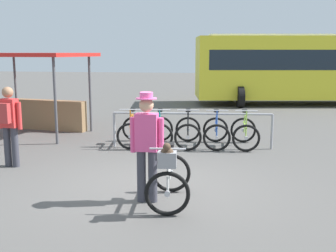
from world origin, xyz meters
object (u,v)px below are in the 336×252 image
(racked_bike_lime, at_px, (245,132))
(pedestrian_with_backpack, at_px, (9,122))
(bus_distant, at_px, (309,65))
(market_stall, at_px, (40,85))
(racked_bike_teal, at_px, (160,131))
(person_with_featured_bike, at_px, (147,143))
(racked_bike_blue, at_px, (216,132))
(racked_bike_orange, at_px, (132,131))
(racked_bike_black, at_px, (188,132))
(featured_bicycle, at_px, (169,175))

(racked_bike_lime, relative_size, pedestrian_with_backpack, 0.70)
(bus_distant, height_order, market_stall, bus_distant)
(racked_bike_teal, distance_m, racked_bike_lime, 2.10)
(person_with_featured_bike, bearing_deg, pedestrian_with_backpack, 154.71)
(racked_bike_blue, xyz_separation_m, bus_distant, (3.67, 9.25, 1.37))
(racked_bike_orange, distance_m, racked_bike_black, 1.40)
(racked_bike_orange, distance_m, person_with_featured_bike, 4.05)
(racked_bike_teal, height_order, racked_bike_black, same)
(racked_bike_black, height_order, bus_distant, bus_distant)
(racked_bike_black, relative_size, pedestrian_with_backpack, 0.71)
(featured_bicycle, bearing_deg, racked_bike_teal, 102.23)
(person_with_featured_bike, distance_m, bus_distant, 14.04)
(racked_bike_lime, height_order, featured_bicycle, featured_bicycle)
(racked_bike_lime, bearing_deg, person_with_featured_bike, -111.30)
(racked_bike_blue, bearing_deg, bus_distant, 68.35)
(racked_bike_teal, bearing_deg, market_stall, 162.43)
(racked_bike_teal, bearing_deg, racked_bike_black, 4.97)
(racked_bike_teal, xyz_separation_m, racked_bike_lime, (2.09, 0.18, -0.00))
(racked_bike_orange, relative_size, racked_bike_lime, 1.04)
(market_stall, bearing_deg, person_with_featured_bike, -50.08)
(racked_bike_black, bearing_deg, featured_bicycle, -87.54)
(racked_bike_orange, distance_m, racked_bike_teal, 0.70)
(racked_bike_lime, xyz_separation_m, person_with_featured_bike, (-1.59, -4.07, 0.58))
(person_with_featured_bike, height_order, market_stall, market_stall)
(racked_bike_black, distance_m, pedestrian_with_backpack, 4.20)
(racked_bike_lime, bearing_deg, bus_distant, 72.06)
(racked_bike_lime, height_order, pedestrian_with_backpack, pedestrian_with_backpack)
(racked_bike_blue, height_order, bus_distant, bus_distant)
(racked_bike_teal, height_order, market_stall, market_stall)
(racked_bike_teal, distance_m, racked_bike_black, 0.70)
(racked_bike_teal, distance_m, racked_bike_blue, 1.40)
(market_stall, bearing_deg, racked_bike_orange, -22.26)
(racked_bike_orange, bearing_deg, bus_distant, 58.57)
(racked_bike_blue, height_order, featured_bicycle, featured_bicycle)
(pedestrian_with_backpack, bearing_deg, person_with_featured_bike, -25.29)
(bus_distant, bearing_deg, featured_bicycle, -107.39)
(pedestrian_with_backpack, bearing_deg, featured_bicycle, -24.84)
(racked_bike_blue, relative_size, racked_bike_lime, 1.02)
(racked_bike_orange, xyz_separation_m, racked_bike_lime, (2.79, 0.24, 0.00))
(pedestrian_with_backpack, bearing_deg, market_stall, 106.71)
(person_with_featured_bike, distance_m, pedestrian_with_backpack, 3.50)
(pedestrian_with_backpack, distance_m, market_stall, 3.76)
(racked_bike_black, bearing_deg, person_with_featured_bike, -92.77)
(racked_bike_teal, distance_m, person_with_featured_bike, 3.96)
(racked_bike_lime, relative_size, bus_distant, 0.11)
(racked_bike_teal, xyz_separation_m, racked_bike_blue, (1.39, 0.12, -0.00))
(racked_bike_orange, xyz_separation_m, bus_distant, (5.77, 9.43, 1.37))
(racked_bike_orange, bearing_deg, pedestrian_with_backpack, -130.15)
(racked_bike_teal, height_order, featured_bicycle, featured_bicycle)
(racked_bike_blue, distance_m, pedestrian_with_backpack, 4.80)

